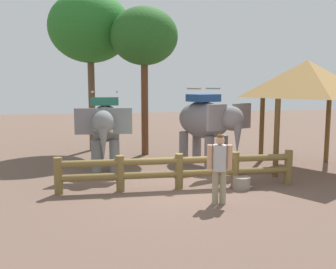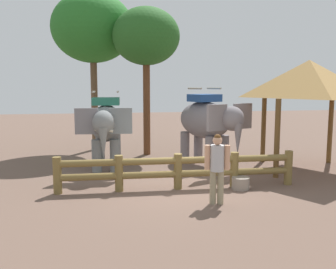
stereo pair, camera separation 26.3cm
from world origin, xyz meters
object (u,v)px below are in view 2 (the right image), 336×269
object	(u,v)px
tourist_woman_in_black	(217,164)
elephant_near_left	(106,125)
elephant_center	(208,122)
log_fence	(178,169)
tree_back_center	(93,28)
feed_bucket	(241,183)
thatched_shelter	(309,80)
tree_far_left	(146,38)

from	to	relation	value
tourist_woman_in_black	elephant_near_left	bearing A→B (deg)	119.95
elephant_center	tourist_woman_in_black	size ratio (longest dim) A/B	1.93
elephant_near_left	tourist_woman_in_black	world-z (taller)	elephant_near_left
log_fence	tree_back_center	distance (m)	9.12
elephant_near_left	tree_back_center	xyz separation A→B (m)	(-0.46, 4.10, 3.98)
elephant_near_left	feed_bucket	xyz separation A→B (m)	(3.82, -3.50, -1.41)
log_fence	tree_back_center	bearing A→B (deg)	108.78
tourist_woman_in_black	log_fence	bearing A→B (deg)	114.27
tourist_woman_in_black	thatched_shelter	bearing A→B (deg)	36.67
thatched_shelter	tree_back_center	distance (m)	9.63
tree_far_left	tree_back_center	size ratio (longest dim) A/B	0.88
elephant_near_left	tree_back_center	bearing A→B (deg)	96.36
feed_bucket	tree_far_left	bearing A→B (deg)	108.95
elephant_center	tree_back_center	bearing A→B (deg)	134.88
elephant_center	tree_back_center	size ratio (longest dim) A/B	0.49
thatched_shelter	feed_bucket	bearing A→B (deg)	-147.75
tree_far_left	log_fence	bearing A→B (deg)	-87.66
log_fence	tree_back_center	world-z (taller)	tree_back_center
log_fence	elephant_near_left	bearing A→B (deg)	122.53
tourist_woman_in_black	tree_back_center	bearing A→B (deg)	109.78
elephant_center	tree_far_left	size ratio (longest dim) A/B	0.56
tree_back_center	feed_bucket	world-z (taller)	tree_back_center
elephant_center	tree_back_center	distance (m)	7.16
tree_far_left	elephant_center	bearing A→B (deg)	-52.42
tree_far_left	thatched_shelter	bearing A→B (deg)	-36.63
elephant_near_left	tourist_woman_in_black	bearing A→B (deg)	-60.05
tourist_woman_in_black	elephant_center	bearing A→B (deg)	76.82
elephant_near_left	thatched_shelter	distance (m)	7.37
tourist_woman_in_black	feed_bucket	distance (m)	1.85
tourist_woman_in_black	tree_far_left	size ratio (longest dim) A/B	0.29
tree_back_center	feed_bucket	bearing A→B (deg)	-60.63
thatched_shelter	elephant_near_left	bearing A→B (deg)	168.22
log_fence	elephant_center	distance (m)	3.64
elephant_near_left	thatched_shelter	world-z (taller)	thatched_shelter
elephant_center	thatched_shelter	world-z (taller)	thatched_shelter
thatched_shelter	feed_bucket	xyz separation A→B (m)	(-3.22, -2.03, -3.03)
thatched_shelter	feed_bucket	size ratio (longest dim) A/B	8.13
elephant_center	tourist_woman_in_black	world-z (taller)	elephant_center
elephant_near_left	elephant_center	bearing A→B (deg)	-2.21
tree_far_left	tree_back_center	xyz separation A→B (m)	(-2.24, 1.66, 0.55)
tourist_woman_in_black	thatched_shelter	world-z (taller)	thatched_shelter
tree_back_center	tree_far_left	bearing A→B (deg)	-36.55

